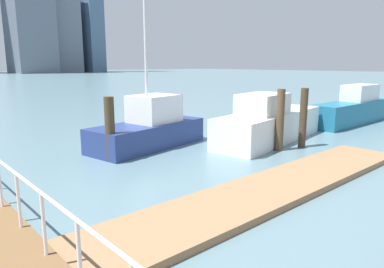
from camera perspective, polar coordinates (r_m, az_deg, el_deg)
The scene contains 11 objects.
ground_plane at distance 15.78m, azimuth -22.74°, elevation -2.06°, with size 300.00×300.00×0.00m, color slate.
floating_dock at distance 9.84m, azimuth 12.46°, elevation -8.71°, with size 12.43×2.00×0.18m, color #93704C.
boardwalk_railing at distance 4.98m, azimuth -17.91°, elevation -15.58°, with size 0.06×28.71×1.08m.
dock_piling_1 at distance 14.31m, azimuth 13.99°, elevation 2.18°, with size 0.31×0.31×2.44m, color brown.
dock_piling_2 at distance 15.13m, azimuth 17.47°, elevation 2.47°, with size 0.30×0.30×2.44m, color #473826.
dock_piling_3 at distance 12.68m, azimuth -13.07°, elevation 0.72°, with size 0.35×0.35×2.29m, color #473826.
moored_boat_0 at distance 22.35m, azimuth 24.45°, elevation 3.68°, with size 6.84×1.55×2.19m.
moored_boat_1 at distance 16.06m, azimuth 12.30°, elevation 1.73°, with size 7.14×3.08×2.15m.
moored_boat_3 at distance 14.78m, azimuth -6.88°, elevation 1.09°, with size 5.37×2.86×9.69m.
skyline_tower_4 at distance 138.59m, azimuth -24.92°, elevation 18.58°, with size 13.06×13.98×46.50m, color slate.
skyline_tower_5 at distance 146.75m, azimuth -20.32°, elevation 15.30°, with size 11.19×12.56×30.52m, color slate.
Camera 1 is at (-4.85, 5.38, 3.42)m, focal length 33.11 mm.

